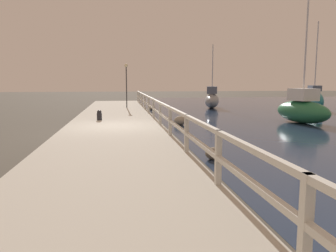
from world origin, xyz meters
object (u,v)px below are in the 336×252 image
sailboat_teal (314,100)px  sailboat_green (302,109)px  sailboat_gray (212,100)px  dock_lamp (126,77)px  mooring_bollard (99,115)px

sailboat_teal → sailboat_green: size_ratio=0.85×
sailboat_teal → sailboat_gray: sailboat_teal is taller
sailboat_green → dock_lamp: bearing=130.9°
mooring_bollard → sailboat_green: 10.29m
mooring_bollard → sailboat_teal: sailboat_teal is taller
mooring_bollard → sailboat_gray: sailboat_gray is taller
sailboat_teal → sailboat_green: 8.42m
mooring_bollard → sailboat_green: bearing=0.5°
sailboat_gray → sailboat_teal: bearing=-7.9°
dock_lamp → sailboat_gray: 7.81m
dock_lamp → sailboat_gray: size_ratio=0.59×
sailboat_teal → sailboat_gray: size_ratio=1.27×
sailboat_green → sailboat_gray: (-1.86, 10.26, -0.03)m
sailboat_green → sailboat_gray: size_ratio=1.50×
mooring_bollard → sailboat_gray: bearing=50.8°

